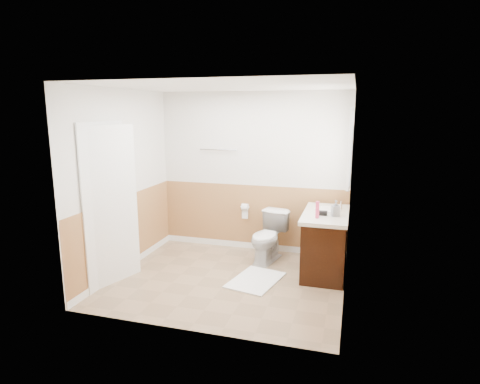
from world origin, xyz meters
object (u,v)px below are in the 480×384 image
(bath_mat, at_px, (256,280))
(vanity_cabinet, at_px, (325,244))
(lotion_bottle, at_px, (317,210))
(soap_dispenser, at_px, (336,208))
(toilet, at_px, (268,237))

(bath_mat, distance_m, vanity_cabinet, 1.09)
(lotion_bottle, bearing_deg, bath_mat, -161.13)
(bath_mat, relative_size, lotion_bottle, 3.64)
(bath_mat, xyz_separation_m, soap_dispenser, (0.97, 0.42, 0.95))
(toilet, bearing_deg, vanity_cabinet, -0.58)
(bath_mat, bearing_deg, lotion_bottle, 18.87)
(vanity_cabinet, bearing_deg, toilet, 166.90)
(vanity_cabinet, distance_m, soap_dispenser, 0.59)
(bath_mat, relative_size, vanity_cabinet, 0.73)
(bath_mat, xyz_separation_m, lotion_bottle, (0.75, 0.25, 0.95))
(lotion_bottle, bearing_deg, vanity_cabinet, 71.97)
(vanity_cabinet, bearing_deg, lotion_bottle, -108.03)
(lotion_bottle, relative_size, soap_dispenser, 1.04)
(lotion_bottle, distance_m, soap_dispenser, 0.27)
(vanity_cabinet, relative_size, soap_dispenser, 5.19)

